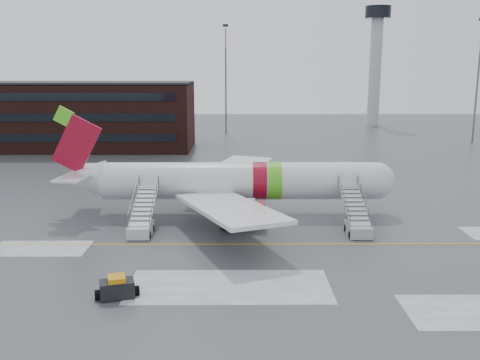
{
  "coord_description": "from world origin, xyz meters",
  "views": [
    {
      "loc": [
        -5.45,
        -44.72,
        14.87
      ],
      "look_at": [
        -5.17,
        6.83,
        4.0
      ],
      "focal_mm": 40.0,
      "sensor_mm": 36.0,
      "label": 1
    }
  ],
  "objects_px": {
    "airstair_fwd": "(357,221)",
    "baggage_tractor": "(117,288)",
    "airliner": "(231,182)",
    "pushback_tug": "(234,220)",
    "airstair_aft": "(142,222)"
  },
  "relations": [
    {
      "from": "airstair_fwd",
      "to": "baggage_tractor",
      "type": "relative_size",
      "value": 2.55
    },
    {
      "from": "airliner",
      "to": "pushback_tug",
      "type": "distance_m",
      "value": 5.62
    },
    {
      "from": "airstair_aft",
      "to": "baggage_tractor",
      "type": "distance_m",
      "value": 14.11
    },
    {
      "from": "pushback_tug",
      "to": "baggage_tractor",
      "type": "relative_size",
      "value": 1.11
    },
    {
      "from": "airstair_aft",
      "to": "pushback_tug",
      "type": "distance_m",
      "value": 8.56
    },
    {
      "from": "airstair_fwd",
      "to": "baggage_tractor",
      "type": "xyz_separation_m",
      "value": [
        -18.87,
        -14.08,
        -0.43
      ]
    },
    {
      "from": "airliner",
      "to": "airstair_fwd",
      "type": "distance_m",
      "value": 13.54
    },
    {
      "from": "airliner",
      "to": "airstair_fwd",
      "type": "bearing_deg",
      "value": -29.36
    },
    {
      "from": "airliner",
      "to": "baggage_tractor",
      "type": "height_order",
      "value": "airliner"
    },
    {
      "from": "airstair_aft",
      "to": "baggage_tractor",
      "type": "height_order",
      "value": "airstair_aft"
    },
    {
      "from": "baggage_tractor",
      "to": "pushback_tug",
      "type": "bearing_deg",
      "value": 64.1
    },
    {
      "from": "airstair_aft",
      "to": "pushback_tug",
      "type": "xyz_separation_m",
      "value": [
        8.4,
        1.59,
        -0.29
      ]
    },
    {
      "from": "baggage_tractor",
      "to": "airstair_aft",
      "type": "bearing_deg",
      "value": 93.24
    },
    {
      "from": "pushback_tug",
      "to": "baggage_tractor",
      "type": "xyz_separation_m",
      "value": [
        -7.61,
        -15.67,
        -0.14
      ]
    },
    {
      "from": "airstair_aft",
      "to": "pushback_tug",
      "type": "bearing_deg",
      "value": 10.71
    }
  ]
}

